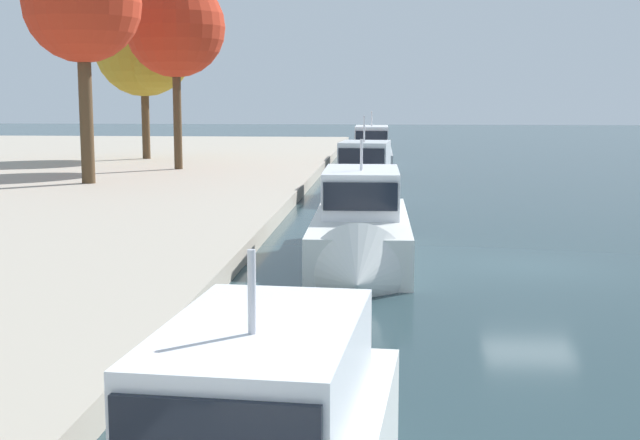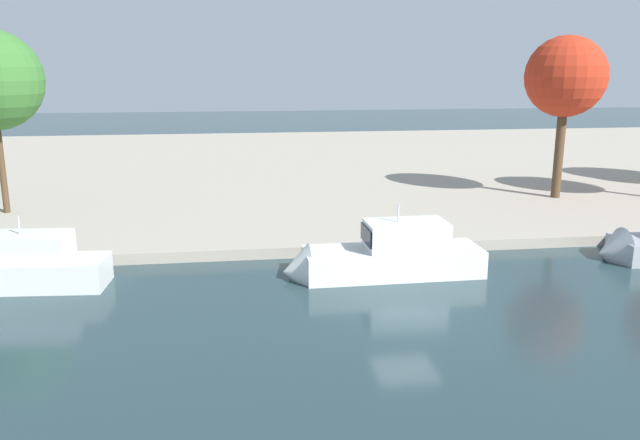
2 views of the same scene
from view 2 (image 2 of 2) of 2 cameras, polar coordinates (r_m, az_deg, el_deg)
The scene contains 5 objects.
ground_plane at distance 26.16m, azimuth 7.67°, elevation -8.16°, with size 220.00×220.00×0.00m, color #23383D.
dock_promenade at distance 59.91m, azimuth -1.30°, elevation 4.73°, with size 120.00×55.00×0.56m, color #A39989.
motor_yacht_1 at distance 31.62m, azimuth -25.89°, elevation -4.10°, with size 8.65×2.94×3.91m.
motor_yacht_2 at distance 30.27m, azimuth 5.49°, elevation -3.62°, with size 9.35×2.82×4.32m.
tree_3 at distance 47.01m, azimuth 20.90°, elevation 11.66°, with size 5.40×5.40×10.94m.
Camera 2 is at (-6.68, -23.34, 9.74)m, focal length 36.15 mm.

